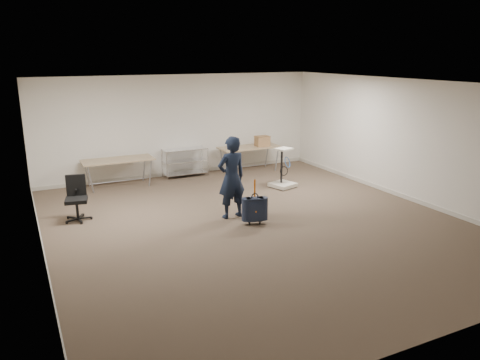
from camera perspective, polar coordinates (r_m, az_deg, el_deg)
ground at (r=9.58m, az=1.86°, el=-5.29°), size 9.00×9.00×0.00m
room_shell at (r=10.73m, az=-1.59°, el=-2.73°), size 8.00×9.00×9.00m
folding_table_left at (r=12.39m, az=-14.67°, el=2.22°), size 1.80×0.75×0.73m
folding_table_right at (r=13.62m, az=1.17°, el=3.87°), size 1.80×0.75×0.73m
wire_shelf at (r=13.16m, az=-6.72°, el=2.31°), size 1.22×0.47×0.80m
person at (r=9.68m, az=-1.04°, el=0.31°), size 0.67×0.47×1.73m
suitcase at (r=9.43m, az=1.81°, el=-3.58°), size 0.38×0.28×0.94m
office_chair at (r=10.25m, az=-19.23°, el=-3.10°), size 0.56×0.56×0.93m
equipment_cart at (r=12.08m, az=5.26°, el=0.35°), size 0.70×0.70×1.03m
cardboard_box at (r=13.70m, az=2.73°, el=4.77°), size 0.41×0.31×0.29m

